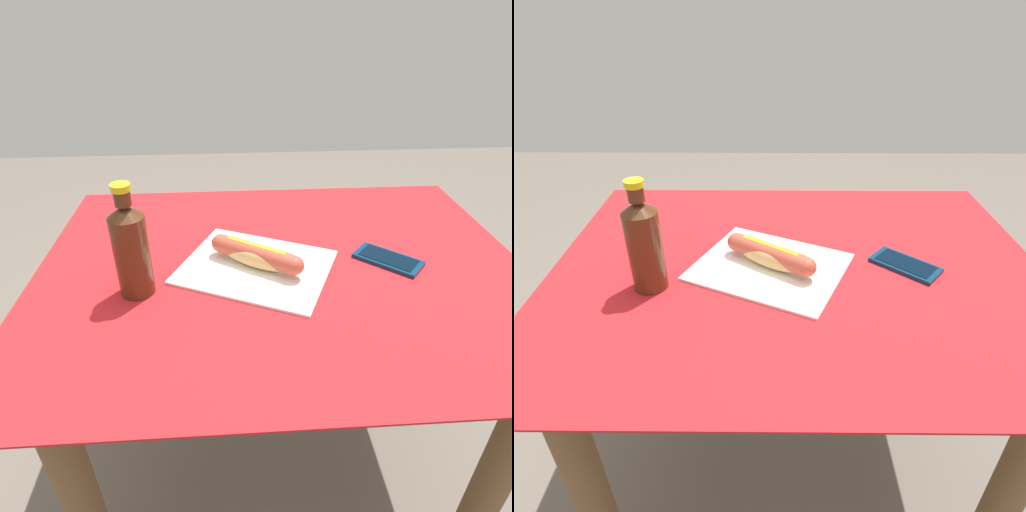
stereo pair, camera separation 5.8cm
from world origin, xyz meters
TOP-DOWN VIEW (x-y plane):
  - ground_plane at (0.00, 0.00)m, footprint 6.00×6.00m
  - dining_table at (0.00, 0.00)m, footprint 1.04×0.81m
  - paper_wrapper at (-0.06, -0.01)m, footprint 0.37×0.34m
  - hot_dog at (-0.06, -0.01)m, footprint 0.19×0.14m
  - cell_phone at (0.23, 0.00)m, footprint 0.15×0.14m
  - soda_bottle at (-0.29, -0.07)m, footprint 0.07×0.07m

SIDE VIEW (x-z plane):
  - ground_plane at x=0.00m, z-range 0.00..0.00m
  - dining_table at x=0.00m, z-range 0.22..0.97m
  - paper_wrapper at x=-0.06m, z-range 0.75..0.75m
  - cell_phone at x=0.23m, z-range 0.75..0.76m
  - hot_dog at x=-0.06m, z-range 0.76..0.81m
  - soda_bottle at x=-0.29m, z-range 0.73..0.96m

